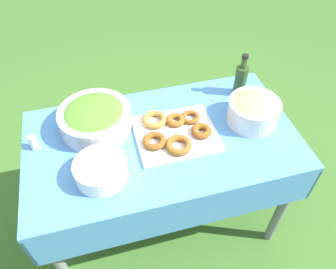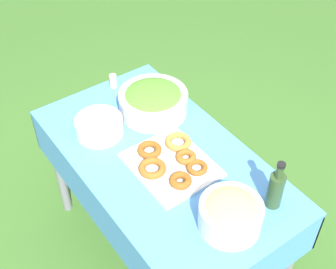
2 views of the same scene
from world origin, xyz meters
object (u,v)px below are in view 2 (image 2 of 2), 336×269
object	(u,v)px
pasta_bowl	(231,213)
olive_oil_bottle	(276,189)
salad_bowl	(153,100)
donut_platter	(171,162)
plate_stack	(99,126)

from	to	relation	value
pasta_bowl	olive_oil_bottle	size ratio (longest dim) A/B	1.04
salad_bowl	pasta_bowl	world-z (taller)	pasta_bowl
donut_platter	salad_bowl	bearing A→B (deg)	-22.64
olive_oil_bottle	donut_platter	bearing A→B (deg)	26.51
pasta_bowl	plate_stack	xyz separation A→B (m)	(0.75, 0.15, -0.03)
pasta_bowl	plate_stack	world-z (taller)	pasta_bowl
donut_platter	plate_stack	bearing A→B (deg)	22.62
pasta_bowl	donut_platter	size ratio (longest dim) A/B	0.65
salad_bowl	plate_stack	world-z (taller)	salad_bowl
salad_bowl	pasta_bowl	bearing A→B (deg)	168.63
pasta_bowl	olive_oil_bottle	xyz separation A→B (m)	(-0.02, -0.21, 0.02)
pasta_bowl	plate_stack	bearing A→B (deg)	11.04
donut_platter	plate_stack	xyz separation A→B (m)	(0.36, 0.15, 0.02)
pasta_bowl	plate_stack	distance (m)	0.77
donut_platter	plate_stack	distance (m)	0.39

